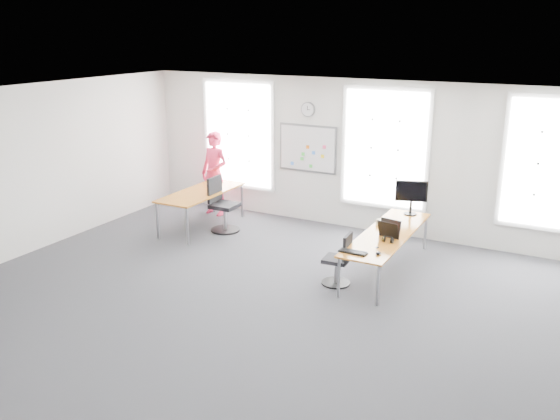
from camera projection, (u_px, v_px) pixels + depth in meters
The scene contains 22 objects.
floor at pixel (273, 308), 8.67m from camera, with size 10.00×10.00×0.00m, color #2B2B30.
ceiling at pixel (272, 101), 7.78m from camera, with size 10.00×10.00×0.00m, color white.
wall_back at pixel (370, 157), 11.60m from camera, with size 10.00×10.00×0.00m, color silver.
wall_front at pixel (38, 337), 4.85m from camera, with size 10.00×10.00×0.00m, color silver.
wall_left at pixel (25, 171), 10.47m from camera, with size 10.00×10.00×0.00m, color silver.
window_left at pixel (239, 135), 12.86m from camera, with size 1.60×0.06×2.20m, color white.
window_mid at pixel (385, 149), 11.38m from camera, with size 1.60×0.06×2.20m, color white.
window_right at pixel (555, 165), 10.04m from camera, with size 1.60×0.06×2.20m, color white.
desk_right at pixel (387, 235), 9.81m from camera, with size 0.74×2.77×0.67m.
desk_left at pixel (201, 194), 11.99m from camera, with size 0.83×2.08×0.76m.
chair_right at pixel (339, 262), 9.36m from camera, with size 0.46×0.46×0.86m.
chair_left at pixel (222, 207), 11.86m from camera, with size 0.58×0.58×1.10m.
person at pixel (215, 174), 12.80m from camera, with size 0.66×0.44×1.82m, color #DB2A4F.
whiteboard at pixel (307, 149), 12.17m from camera, with size 1.20×0.03×0.90m, color silver.
wall_clock at pixel (308, 109), 11.93m from camera, with size 0.30×0.30×0.04m, color gray.
keyboard at pixel (353, 252), 8.93m from camera, with size 0.43×0.15×0.02m, color black.
mouse at pixel (378, 253), 8.86m from camera, with size 0.07×0.12×0.04m, color black.
lens_cap at pixel (377, 247), 9.14m from camera, with size 0.06×0.06×0.01m, color black.
headphones at pixel (388, 240), 9.36m from camera, with size 0.17×0.09×0.10m.
laptop_sleeve at pixel (389, 229), 9.54m from camera, with size 0.37×0.25×0.29m.
paper_stack at pixel (386, 223), 10.16m from camera, with size 0.29×0.22×0.10m, color beige.
monitor at pixel (411, 194), 10.66m from camera, with size 0.55×0.24×0.63m.
Camera 1 is at (3.78, -6.89, 3.92)m, focal length 38.00 mm.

